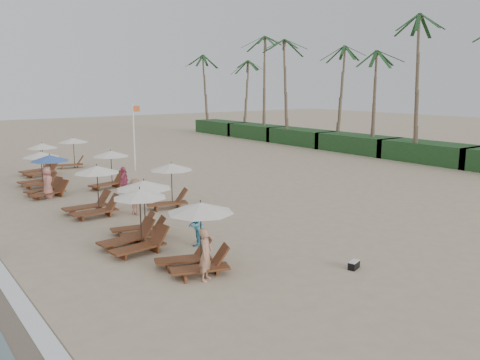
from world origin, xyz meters
TOP-DOWN VIEW (x-y plane):
  - ground at (0.00, 0.00)m, footprint 160.00×160.00m
  - shrub_hedge at (22.00, 14.50)m, footprint 3.20×53.00m
  - palm_row at (21.91, 15.40)m, footprint 7.00×52.00m
  - lounger_station_0 at (-5.77, -2.38)m, footprint 2.63×2.42m
  - lounger_station_1 at (-6.56, 0.80)m, footprint 2.61×2.13m
  - lounger_station_2 at (-5.56, 2.32)m, footprint 2.52×2.31m
  - lounger_station_3 at (-6.00, 6.82)m, footprint 2.70×2.18m
  - lounger_station_4 at (-6.61, 12.41)m, footprint 2.58×2.43m
  - lounger_station_5 at (-6.26, 15.54)m, footprint 2.57×2.24m
  - lounger_station_6 at (-5.24, 19.41)m, footprint 2.65×2.50m
  - inland_station_0 at (-2.25, 5.99)m, footprint 2.78×2.24m
  - inland_station_1 at (-2.90, 12.56)m, footprint 2.86×2.24m
  - inland_station_2 at (-2.30, 21.43)m, footprint 2.69×2.24m
  - beachgoer_near at (-5.95, -3.34)m, footprint 0.75×0.72m
  - beachgoer_mid_a at (-4.39, -0.09)m, footprint 1.00×0.99m
  - beachgoer_mid_b at (-4.31, 5.59)m, footprint 1.23×1.30m
  - beachgoer_far_a at (-3.35, 9.22)m, footprint 1.04×1.06m
  - beachgoer_far_b at (-6.69, 11.91)m, footprint 0.81×0.99m
  - duffel_bag at (-1.34, -5.46)m, footprint 0.55×0.39m
  - flag_pole_near at (1.03, 17.44)m, footprint 0.59×0.08m
  - flag_pole_far at (2.14, 19.86)m, footprint 0.60×0.08m

SIDE VIEW (x-z plane):
  - ground at x=0.00m, z-range 0.00..0.00m
  - duffel_bag at x=-1.34m, z-range 0.00..0.28m
  - shrub_hedge at x=22.00m, z-range 0.00..1.60m
  - beachgoer_mid_a at x=-4.39m, z-range 0.00..1.63m
  - beachgoer_near at x=-5.95m, z-range 0.00..1.73m
  - beachgoer_far_b at x=-6.69m, z-range 0.00..1.76m
  - beachgoer_mid_b at x=-4.31m, z-range 0.00..1.77m
  - beachgoer_far_a at x=-3.35m, z-range 0.00..1.79m
  - lounger_station_6 at x=-5.24m, z-range -0.13..2.08m
  - lounger_station_1 at x=-6.56m, z-range -0.15..2.18m
  - lounger_station_3 at x=-6.00m, z-range -0.14..2.23m
  - lounger_station_5 at x=-6.26m, z-range 0.01..2.15m
  - lounger_station_4 at x=-6.61m, z-range -0.07..2.25m
  - lounger_station_0 at x=-5.77m, z-range 0.00..2.33m
  - lounger_station_2 at x=-5.56m, z-range 0.10..2.42m
  - inland_station_1 at x=-2.90m, z-range 0.18..2.41m
  - inland_station_0 at x=-2.25m, z-range 0.23..2.45m
  - inland_station_2 at x=-2.30m, z-range 0.28..2.51m
  - flag_pole_far at x=2.14m, z-range 0.25..4.99m
  - flag_pole_near at x=1.03m, z-range 0.25..5.14m
  - palm_row at x=21.91m, z-range 3.76..16.06m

